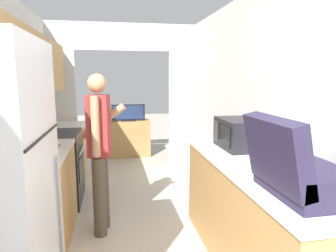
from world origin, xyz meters
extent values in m
cube|color=#B2844C|center=(-1.08, 2.51, 1.75)|extent=(0.32, 2.86, 0.66)
cube|color=silver|center=(1.27, 1.51, 1.25)|extent=(0.06, 6.61, 2.50)
cube|color=silver|center=(-1.12, 4.24, 1.02)|extent=(0.65, 0.06, 2.05)
cube|color=silver|center=(1.12, 4.24, 1.02)|extent=(0.65, 0.06, 2.05)
cube|color=silver|center=(0.00, 4.24, 2.27)|extent=(2.88, 0.06, 0.45)
cube|color=#B2844C|center=(-0.94, 1.81, 0.44)|extent=(0.60, 1.45, 0.88)
cube|color=silver|center=(-0.94, 1.80, 0.89)|extent=(0.62, 1.46, 0.03)
cube|color=#B2844C|center=(-0.94, 3.62, 0.44)|extent=(0.60, 0.64, 0.88)
cube|color=silver|center=(-0.94, 3.63, 0.89)|extent=(0.62, 0.65, 0.03)
cube|color=#9EA3A8|center=(-0.94, 2.05, 0.91)|extent=(0.42, 0.44, 0.00)
cube|color=#B2844C|center=(0.94, 1.16, 0.44)|extent=(0.60, 2.03, 0.88)
cube|color=silver|center=(0.94, 1.16, 0.89)|extent=(0.62, 2.05, 0.03)
cube|color=black|center=(-0.55, 0.68, 1.31)|extent=(0.01, 0.74, 0.01)
cylinder|color=#99999E|center=(-0.54, 0.92, 0.76)|extent=(0.02, 0.02, 0.73)
cube|color=black|center=(-0.93, 2.92, 0.46)|extent=(0.62, 0.77, 0.91)
cube|color=black|center=(-0.62, 2.92, 0.46)|extent=(0.01, 0.52, 0.27)
cylinder|color=#B7B7BC|center=(-0.60, 2.92, 0.68)|extent=(0.02, 0.61, 0.02)
cube|color=black|center=(-1.22, 2.92, 0.98)|extent=(0.04, 0.77, 0.14)
cylinder|color=#232328|center=(-0.81, 2.75, 0.91)|extent=(0.16, 0.16, 0.01)
cylinder|color=#232328|center=(-0.81, 3.08, 0.91)|extent=(0.16, 0.16, 0.01)
cylinder|color=#232328|center=(-1.06, 2.75, 0.91)|extent=(0.16, 0.16, 0.01)
cylinder|color=#232328|center=(-1.06, 3.08, 0.91)|extent=(0.16, 0.16, 0.01)
cylinder|color=#4C4238|center=(-0.35, 1.96, 0.41)|extent=(0.15, 0.15, 0.82)
cylinder|color=#4C4238|center=(-0.32, 2.13, 0.41)|extent=(0.15, 0.15, 0.82)
cube|color=maroon|center=(-0.34, 2.05, 1.13)|extent=(0.24, 0.24, 0.62)
cylinder|color=tan|center=(-0.36, 1.90, 1.15)|extent=(0.09, 0.09, 0.59)
cylinder|color=tan|center=(-0.31, 2.19, 1.15)|extent=(0.53, 0.16, 0.40)
sphere|color=tan|center=(-0.34, 2.05, 1.55)|extent=(0.19, 0.19, 0.19)
cube|color=#231E38|center=(0.94, 0.55, 1.00)|extent=(0.41, 0.55, 0.17)
cube|color=#231E38|center=(0.73, 0.55, 1.18)|extent=(0.18, 0.55, 0.42)
cube|color=#2D2D33|center=(0.94, 0.84, 1.14)|extent=(0.24, 0.02, 0.10)
cube|color=black|center=(1.04, 1.75, 1.06)|extent=(0.36, 0.53, 0.29)
cube|color=black|center=(0.85, 1.70, 1.06)|extent=(0.01, 0.32, 0.20)
cube|color=#38383D|center=(0.85, 1.93, 1.06)|extent=(0.01, 0.11, 0.21)
cube|color=#B2844C|center=(0.11, 5.10, 0.36)|extent=(0.86, 0.42, 0.73)
cube|color=black|center=(0.11, 5.06, 0.74)|extent=(0.29, 0.16, 0.02)
cube|color=black|center=(0.11, 5.06, 0.91)|extent=(0.67, 0.04, 0.32)
cube|color=navy|center=(0.11, 5.03, 0.91)|extent=(0.61, 0.01, 0.28)
camera|label=1|loc=(-0.19, -0.98, 1.62)|focal=32.00mm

